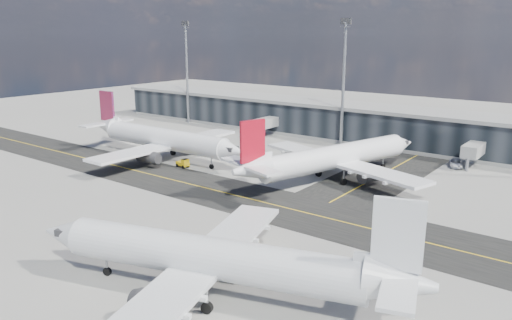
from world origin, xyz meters
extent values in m
plane|color=gray|center=(0.00, 0.00, 0.00)|extent=(300.00, 300.00, 0.00)
cube|color=black|center=(0.00, 4.00, 0.01)|extent=(180.00, 14.00, 0.02)
cube|color=black|center=(18.00, 35.00, 0.01)|extent=(14.00, 50.00, 0.02)
cube|color=yellow|center=(0.00, 4.00, 0.03)|extent=(180.00, 0.25, 0.01)
cube|color=yellow|center=(18.00, 35.00, 0.03)|extent=(0.25, 50.00, 0.01)
cube|color=black|center=(0.00, 55.00, 4.00)|extent=(150.00, 12.00, 8.00)
cube|color=gray|center=(0.00, 55.00, 8.40)|extent=(152.00, 13.00, 0.80)
cube|color=gray|center=(0.00, 55.00, 0.40)|extent=(150.00, 12.20, 0.80)
cube|color=gray|center=(-20.00, 47.00, 3.50)|extent=(3.00, 10.00, 2.40)
cylinder|color=gray|center=(-20.00, 42.00, 1.20)|extent=(0.60, 0.60, 2.40)
cube|color=gray|center=(30.00, 47.00, 3.50)|extent=(3.00, 10.00, 2.40)
cylinder|color=gray|center=(30.00, 42.00, 1.20)|extent=(0.60, 0.60, 2.40)
cylinder|color=gray|center=(-50.00, 48.00, 14.00)|extent=(0.70, 0.70, 28.00)
cube|color=#2D2D30|center=(-50.00, 48.00, 28.20)|extent=(2.50, 0.50, 1.40)
cylinder|color=gray|center=(0.00, 48.00, 14.00)|extent=(0.70, 0.70, 28.00)
cube|color=#2D2D30|center=(0.00, 48.00, 28.20)|extent=(2.50, 0.50, 1.40)
cylinder|color=white|center=(-23.13, 13.79, 4.35)|extent=(32.62, 4.39, 4.35)
cone|color=white|center=(-4.65, 13.81, 4.35)|extent=(5.44, 4.36, 4.35)
cone|color=white|center=(-42.16, 13.76, 5.00)|extent=(6.53, 4.36, 4.35)
cube|color=white|center=(-22.04, 13.79, 3.26)|extent=(5.48, 36.98, 0.54)
cylinder|color=#2D2D30|center=(-20.96, 20.31, 2.07)|extent=(4.57, 2.51, 2.50)
cylinder|color=#2D2D30|center=(-20.95, 7.27, 2.07)|extent=(4.57, 2.51, 2.50)
cube|color=silver|center=(-20.96, 20.31, 2.94)|extent=(2.18, 0.44, 0.87)
cube|color=silver|center=(-20.95, 7.27, 2.94)|extent=(2.18, 0.44, 0.87)
cube|color=#681D43|center=(-41.62, 13.76, 9.57)|extent=(4.57, 0.49, 6.74)
cube|color=white|center=(-42.16, 13.76, 5.65)|extent=(3.06, 13.05, 0.38)
cube|color=#2D2D30|center=(-5.19, 13.81, 4.78)|extent=(2.18, 2.39, 0.76)
cylinder|color=gray|center=(-10.08, 13.80, 1.30)|extent=(0.26, 0.26, 2.17)
cylinder|color=black|center=(-10.08, 13.80, 0.49)|extent=(0.98, 0.38, 0.98)
cylinder|color=black|center=(-24.22, 17.05, 0.60)|extent=(1.20, 0.55, 1.20)
cylinder|color=black|center=(-24.21, 10.52, 0.60)|extent=(1.20, 0.55, 1.20)
cylinder|color=white|center=(12.63, 21.77, 4.28)|extent=(13.65, 31.90, 4.28)
cone|color=white|center=(18.05, 39.12, 4.28)|extent=(5.68, 6.38, 4.28)
cone|color=white|center=(7.05, 3.90, 4.92)|extent=(6.00, 7.40, 4.28)
cube|color=white|center=(12.95, 22.79, 3.21)|extent=(36.30, 15.95, 0.53)
cylinder|color=#2D2D30|center=(7.15, 25.72, 2.03)|extent=(3.69, 5.02, 2.46)
cylinder|color=#2D2D30|center=(19.40, 21.89, 2.03)|extent=(3.69, 5.02, 2.46)
cube|color=silver|center=(7.15, 25.72, 2.89)|extent=(1.05, 2.17, 0.86)
cube|color=silver|center=(19.40, 21.89, 2.89)|extent=(1.05, 2.17, 0.86)
cube|color=#A80B1D|center=(7.21, 4.41, 9.41)|extent=(1.80, 4.43, 6.63)
cube|color=white|center=(7.05, 3.90, 5.56)|extent=(13.14, 6.68, 0.37)
cube|color=#2D2D30|center=(17.89, 38.61, 4.71)|extent=(2.88, 2.74, 0.75)
cylinder|color=gray|center=(16.46, 34.02, 1.28)|extent=(0.32, 0.32, 2.14)
cylinder|color=black|center=(16.46, 34.02, 0.48)|extent=(0.64, 1.03, 0.96)
cylinder|color=black|center=(9.25, 21.70, 0.59)|extent=(0.86, 1.28, 1.18)
cylinder|color=black|center=(15.38, 19.79, 0.59)|extent=(0.86, 1.28, 1.18)
cylinder|color=silver|center=(22.27, -22.16, 4.16)|extent=(31.02, 13.09, 4.16)
cone|color=silver|center=(5.38, -27.33, 4.16)|extent=(6.18, 5.49, 4.16)
cone|color=silver|center=(39.65, -16.84, 4.78)|extent=(7.18, 5.80, 4.16)
cube|color=silver|center=(21.28, -22.46, 3.12)|extent=(15.30, 35.29, 0.52)
cylinder|color=#2D2D30|center=(22.11, -28.73, 1.97)|extent=(4.87, 3.56, 2.39)
cylinder|color=#2D2D30|center=(18.46, -16.81, 1.97)|extent=(4.87, 3.56, 2.39)
cube|color=silver|center=(22.11, -28.73, 2.80)|extent=(2.11, 1.01, 0.83)
cube|color=silver|center=(18.46, -16.81, 2.80)|extent=(2.11, 1.01, 0.83)
cube|color=silver|center=(39.16, -16.99, 9.14)|extent=(4.31, 1.72, 6.44)
cube|color=silver|center=(39.65, -16.84, 5.40)|extent=(6.43, 12.77, 0.36)
cube|color=#2D2D30|center=(5.88, -27.17, 4.57)|extent=(2.66, 2.79, 0.73)
cylinder|color=gray|center=(10.35, -25.81, 1.25)|extent=(0.31, 0.31, 2.08)
cylinder|color=black|center=(10.35, -25.81, 0.47)|extent=(1.00, 0.62, 0.93)
cylinder|color=black|center=(24.18, -24.84, 0.57)|extent=(1.24, 0.83, 1.14)
cylinder|color=black|center=(22.35, -18.88, 0.57)|extent=(1.24, 0.83, 1.14)
cube|color=yellow|center=(-15.46, 11.31, 0.72)|extent=(3.06, 1.77, 0.67)
cube|color=yellow|center=(-14.60, 11.18, 1.35)|extent=(1.24, 1.40, 0.87)
cube|color=black|center=(-14.60, 11.18, 1.69)|extent=(1.13, 1.34, 0.24)
cylinder|color=black|center=(-14.41, 11.78, 0.34)|extent=(0.70, 0.34, 0.67)
cylinder|color=black|center=(-14.60, 10.54, 0.34)|extent=(0.70, 0.34, 0.67)
cylinder|color=black|center=(-16.32, 12.07, 0.34)|extent=(0.70, 0.34, 0.67)
cylinder|color=black|center=(-16.50, 10.83, 0.34)|extent=(0.70, 0.34, 0.67)
imported|color=white|center=(27.44, 44.00, 0.71)|extent=(3.94, 5.64, 1.43)
camera|label=1|loc=(53.26, -55.62, 25.77)|focal=35.00mm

